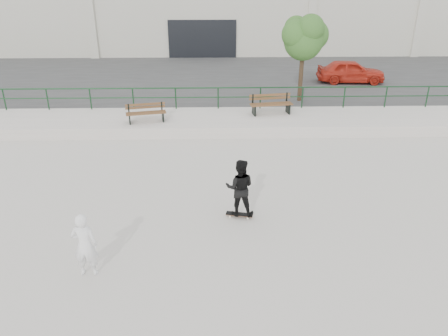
{
  "coord_description": "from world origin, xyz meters",
  "views": [
    {
      "loc": [
        0.78,
        -9.31,
        6.57
      ],
      "look_at": [
        1.06,
        2.0,
        1.4
      ],
      "focal_mm": 35.0,
      "sensor_mm": 36.0,
      "label": 1
    }
  ],
  "objects_px": {
    "bench_right": "(271,104)",
    "seated_skater": "(85,245)",
    "bench_left": "(146,113)",
    "skateboard": "(239,214)",
    "red_car": "(351,71)",
    "standing_skater": "(240,188)",
    "tree": "(304,36)"
  },
  "relations": [
    {
      "from": "tree",
      "to": "skateboard",
      "type": "bearing_deg",
      "value": -109.22
    },
    {
      "from": "bench_right",
      "to": "seated_skater",
      "type": "height_order",
      "value": "seated_skater"
    },
    {
      "from": "skateboard",
      "to": "standing_skater",
      "type": "height_order",
      "value": "standing_skater"
    },
    {
      "from": "red_car",
      "to": "skateboard",
      "type": "bearing_deg",
      "value": 156.85
    },
    {
      "from": "red_car",
      "to": "skateboard",
      "type": "xyz_separation_m",
      "value": [
        -7.27,
        -14.22,
        -1.08
      ]
    },
    {
      "from": "bench_left",
      "to": "bench_right",
      "type": "relative_size",
      "value": 0.89
    },
    {
      "from": "red_car",
      "to": "seated_skater",
      "type": "distance_m",
      "value": 20.01
    },
    {
      "from": "bench_left",
      "to": "skateboard",
      "type": "bearing_deg",
      "value": -75.38
    },
    {
      "from": "skateboard",
      "to": "standing_skater",
      "type": "distance_m",
      "value": 0.87
    },
    {
      "from": "bench_left",
      "to": "skateboard",
      "type": "xyz_separation_m",
      "value": [
        3.65,
        -7.28,
        -0.82
      ]
    },
    {
      "from": "bench_left",
      "to": "seated_skater",
      "type": "height_order",
      "value": "seated_skater"
    },
    {
      "from": "bench_right",
      "to": "skateboard",
      "type": "distance_m",
      "value": 8.57
    },
    {
      "from": "standing_skater",
      "to": "tree",
      "type": "bearing_deg",
      "value": -102.26
    },
    {
      "from": "tree",
      "to": "skateboard",
      "type": "xyz_separation_m",
      "value": [
        -3.65,
        -10.47,
        -3.58
      ]
    },
    {
      "from": "bench_left",
      "to": "bench_right",
      "type": "distance_m",
      "value": 5.64
    },
    {
      "from": "bench_left",
      "to": "tree",
      "type": "distance_m",
      "value": 8.43
    },
    {
      "from": "bench_right",
      "to": "seated_skater",
      "type": "distance_m",
      "value": 12.19
    },
    {
      "from": "skateboard",
      "to": "standing_skater",
      "type": "relative_size",
      "value": 0.47
    },
    {
      "from": "standing_skater",
      "to": "seated_skater",
      "type": "bearing_deg",
      "value": 41.12
    },
    {
      "from": "seated_skater",
      "to": "red_car",
      "type": "bearing_deg",
      "value": -121.94
    },
    {
      "from": "bench_left",
      "to": "seated_skater",
      "type": "bearing_deg",
      "value": -102.33
    },
    {
      "from": "bench_right",
      "to": "standing_skater",
      "type": "bearing_deg",
      "value": -111.86
    },
    {
      "from": "skateboard",
      "to": "seated_skater",
      "type": "xyz_separation_m",
      "value": [
        -3.71,
        -2.51,
        0.74
      ]
    },
    {
      "from": "seated_skater",
      "to": "bench_right",
      "type": "bearing_deg",
      "value": -116.06
    },
    {
      "from": "tree",
      "to": "red_car",
      "type": "bearing_deg",
      "value": 46.0
    },
    {
      "from": "bench_left",
      "to": "red_car",
      "type": "distance_m",
      "value": 12.94
    },
    {
      "from": "red_car",
      "to": "standing_skater",
      "type": "xyz_separation_m",
      "value": [
        -7.27,
        -14.22,
        -0.21
      ]
    },
    {
      "from": "bench_left",
      "to": "standing_skater",
      "type": "relative_size",
      "value": 1.04
    },
    {
      "from": "bench_right",
      "to": "skateboard",
      "type": "bearing_deg",
      "value": -111.86
    },
    {
      "from": "bench_left",
      "to": "tree",
      "type": "bearing_deg",
      "value": 11.59
    },
    {
      "from": "bench_right",
      "to": "tree",
      "type": "bearing_deg",
      "value": 42.0
    },
    {
      "from": "bench_left",
      "to": "red_car",
      "type": "bearing_deg",
      "value": 20.42
    }
  ]
}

